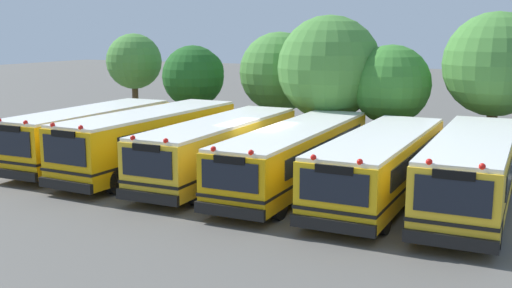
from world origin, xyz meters
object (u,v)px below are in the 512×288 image
at_px(school_bus_3, 296,154).
at_px(tree_0, 134,62).
at_px(tree_5, 500,62).
at_px(school_bus_5, 472,169).
at_px(tree_2, 278,73).
at_px(school_bus_1, 151,139).
at_px(tree_4, 390,86).
at_px(school_bus_4, 381,164).
at_px(school_bus_2, 220,147).
at_px(tree_1, 195,76).
at_px(tree_3, 329,67).
at_px(school_bus_0, 90,134).

bearing_deg(school_bus_3, tree_0, -30.51).
bearing_deg(tree_5, tree_0, 179.18).
distance_m(school_bus_5, tree_2, 14.84).
height_order(school_bus_1, school_bus_5, school_bus_1).
height_order(tree_0, tree_4, tree_0).
bearing_deg(tree_5, school_bus_4, -112.00).
bearing_deg(school_bus_4, school_bus_2, -1.05).
bearing_deg(tree_5, school_bus_3, -131.46).
relative_size(tree_1, tree_3, 0.77).
height_order(school_bus_5, tree_2, tree_2).
bearing_deg(school_bus_1, school_bus_0, 1.85).
distance_m(school_bus_3, tree_4, 7.55).
height_order(school_bus_1, tree_3, tree_3).
relative_size(tree_2, tree_3, 0.88).
bearing_deg(school_bus_5, school_bus_0, -0.79).
bearing_deg(tree_0, school_bus_1, -49.24).
bearing_deg(school_bus_3, tree_5, -132.39).
bearing_deg(school_bus_2, tree_0, -38.76).
distance_m(school_bus_0, school_bus_4, 13.50).
distance_m(school_bus_5, tree_1, 17.61).
xyz_separation_m(school_bus_3, tree_2, (-4.87, 8.95, 2.47)).
relative_size(school_bus_3, tree_4, 2.09).
relative_size(school_bus_2, school_bus_5, 1.00).
height_order(school_bus_4, tree_1, tree_1).
xyz_separation_m(school_bus_1, tree_5, (13.26, 7.82, 3.24)).
height_order(school_bus_3, tree_2, tree_2).
bearing_deg(school_bus_1, tree_4, -137.72).
bearing_deg(school_bus_4, tree_2, -48.09).
relative_size(tree_0, tree_1, 1.12).
distance_m(school_bus_2, school_bus_4, 6.74).
relative_size(school_bus_1, tree_0, 1.75).
height_order(school_bus_5, tree_1, tree_1).
relative_size(school_bus_0, tree_1, 1.80).
bearing_deg(tree_2, school_bus_3, -61.43).
bearing_deg(school_bus_1, school_bus_4, -178.31).
xyz_separation_m(tree_2, tree_4, (6.71, -1.95, -0.29)).
height_order(school_bus_0, tree_5, tree_5).
relative_size(school_bus_0, school_bus_1, 0.92).
bearing_deg(school_bus_3, school_bus_5, 177.34).
bearing_deg(school_bus_0, school_bus_3, -179.14).
distance_m(school_bus_2, tree_4, 9.09).
bearing_deg(tree_3, tree_1, 176.22).
bearing_deg(tree_4, tree_2, 163.76).
bearing_deg(tree_5, school_bus_2, -142.24).
bearing_deg(school_bus_4, tree_3, -57.18).
relative_size(school_bus_2, tree_5, 1.53).
height_order(school_bus_2, school_bus_5, school_bus_5).
bearing_deg(tree_3, tree_4, 2.98).
xyz_separation_m(school_bus_5, tree_5, (0.01, 7.66, 3.28)).
bearing_deg(school_bus_5, school_bus_2, -1.43).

